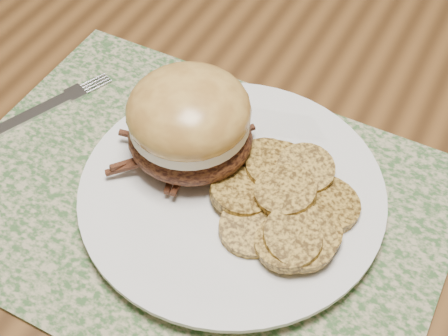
# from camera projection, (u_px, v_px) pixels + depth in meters

# --- Properties ---
(ground) EXTENTS (3.50, 3.50, 0.00)m
(ground) POSITION_uv_depth(u_px,v_px,m) (225.00, 317.00, 1.31)
(ground) COLOR brown
(ground) RESTS_ON ground
(dining_table) EXTENTS (1.50, 0.90, 0.75)m
(dining_table) POSITION_uv_depth(u_px,v_px,m) (226.00, 79.00, 0.80)
(dining_table) COLOR brown
(dining_table) RESTS_ON ground
(placemat) EXTENTS (0.45, 0.33, 0.00)m
(placemat) POSITION_uv_depth(u_px,v_px,m) (194.00, 202.00, 0.57)
(placemat) COLOR #3A5F31
(placemat) RESTS_ON dining_table
(dinner_plate) EXTENTS (0.26, 0.26, 0.02)m
(dinner_plate) POSITION_uv_depth(u_px,v_px,m) (232.00, 193.00, 0.56)
(dinner_plate) COLOR white
(dinner_plate) RESTS_ON placemat
(pork_sandwich) EXTENTS (0.14, 0.13, 0.09)m
(pork_sandwich) POSITION_uv_depth(u_px,v_px,m) (189.00, 122.00, 0.55)
(pork_sandwich) COLOR black
(pork_sandwich) RESTS_ON dinner_plate
(roasted_potatoes) EXTENTS (0.15, 0.15, 0.03)m
(roasted_potatoes) POSITION_uv_depth(u_px,v_px,m) (286.00, 201.00, 0.54)
(roasted_potatoes) COLOR #B98E36
(roasted_potatoes) RESTS_ON dinner_plate
(fork) EXTENTS (0.08, 0.16, 0.00)m
(fork) POSITION_uv_depth(u_px,v_px,m) (39.00, 111.00, 0.64)
(fork) COLOR silver
(fork) RESTS_ON placemat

